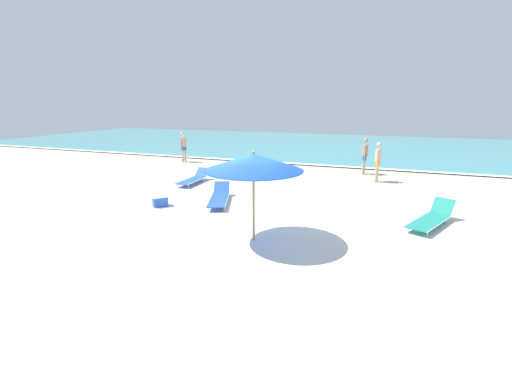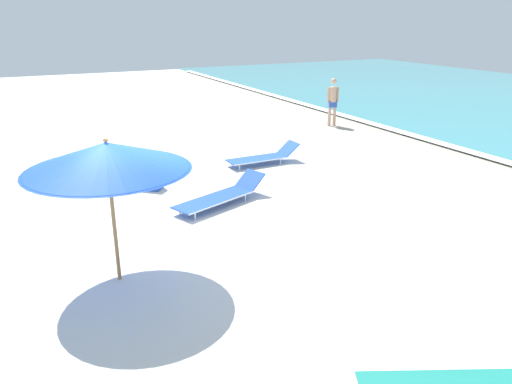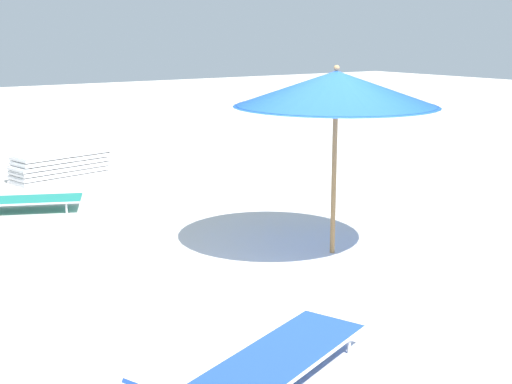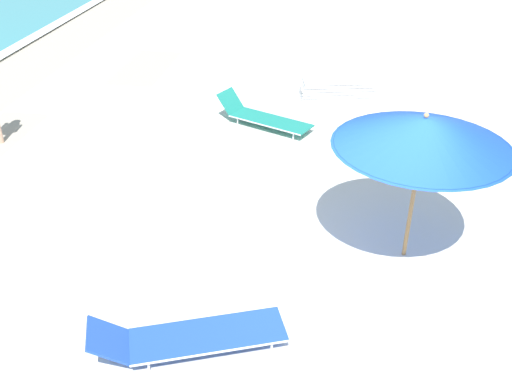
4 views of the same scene
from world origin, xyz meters
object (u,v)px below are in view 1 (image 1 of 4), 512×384
sun_lounger_under_umbrella (219,197)px  beachgoer_wading_adult (378,159)px  sun_lounger_beside_umbrella (194,178)px  beachgoer_shoreline_child (365,154)px  sun_lounger_near_water_left (431,218)px  beachgoer_strolling_adult (183,145)px  beach_umbrella (254,162)px  cooler_box (160,201)px

sun_lounger_under_umbrella → beachgoer_wading_adult: (5.09, 5.44, 0.79)m
sun_lounger_beside_umbrella → beachgoer_shoreline_child: (6.84, 4.68, 0.79)m
sun_lounger_near_water_left → sun_lounger_under_umbrella: bearing=-154.6°
beachgoer_strolling_adult → beach_umbrella: bearing=-125.1°
sun_lounger_beside_umbrella → beach_umbrella: bearing=-47.7°
beach_umbrella → sun_lounger_under_umbrella: beach_umbrella is taller
sun_lounger_under_umbrella → sun_lounger_beside_umbrella: 3.32m
beachgoer_strolling_adult → cooler_box: beachgoer_strolling_adult is taller
sun_lounger_under_umbrella → sun_lounger_beside_umbrella: sun_lounger_beside_umbrella is taller
sun_lounger_under_umbrella → beachgoer_wading_adult: bearing=26.4°
beach_umbrella → beachgoer_strolling_adult: (-8.15, 9.73, -1.02)m
beachgoer_shoreline_child → cooler_box: (-6.14, -8.08, -0.81)m
sun_lounger_under_umbrella → sun_lounger_near_water_left: bearing=-20.3°
sun_lounger_beside_umbrella → sun_lounger_near_water_left: size_ratio=0.93×
beachgoer_shoreline_child → beachgoer_wading_adult: bearing=-160.0°
beach_umbrella → beachgoer_wading_adult: bearing=71.4°
beachgoer_strolling_adult → cooler_box: size_ratio=2.91×
sun_lounger_beside_umbrella → beachgoer_strolling_adult: (-3.41, 4.68, 0.79)m
sun_lounger_under_umbrella → beachgoer_strolling_adult: beachgoer_strolling_adult is taller
cooler_box → sun_lounger_beside_umbrella: bearing=54.6°
sun_lounger_near_water_left → cooler_box: sun_lounger_near_water_left is taller
sun_lounger_beside_umbrella → sun_lounger_near_water_left: (9.14, -2.27, 0.01)m
cooler_box → beachgoer_wading_adult: bearing=-3.1°
cooler_box → sun_lounger_under_umbrella: bearing=-14.1°
beach_umbrella → cooler_box: beach_umbrella is taller
beachgoer_wading_adult → sun_lounger_under_umbrella: bearing=144.5°
sun_lounger_beside_umbrella → beachgoer_wading_adult: beachgoer_wading_adult is taller
beachgoer_shoreline_child → beachgoer_strolling_adult: size_ratio=1.00×
beach_umbrella → sun_lounger_beside_umbrella: (-4.74, 5.04, -1.81)m
beach_umbrella → beachgoer_strolling_adult: 12.73m
sun_lounger_under_umbrella → beachgoer_shoreline_child: 8.31m
beachgoer_wading_adult → beach_umbrella: bearing=169.0°
beachgoer_shoreline_child → cooler_box: size_ratio=2.91×
sun_lounger_under_umbrella → beachgoer_strolling_adult: size_ratio=1.36×
beach_umbrella → cooler_box: size_ratio=4.05×
beachgoer_shoreline_child → beachgoer_strolling_adult: same height
beachgoer_strolling_adult → sun_lounger_near_water_left: bearing=-104.1°
sun_lounger_near_water_left → beachgoer_shoreline_child: beachgoer_shoreline_child is taller
beachgoer_wading_adult → beachgoer_strolling_adult: (-10.90, 1.55, 0.00)m
sun_lounger_beside_umbrella → cooler_box: bearing=-79.3°
beach_umbrella → beachgoer_wading_adult: 8.69m
beachgoer_wading_adult → beachgoer_strolling_adult: size_ratio=1.00×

